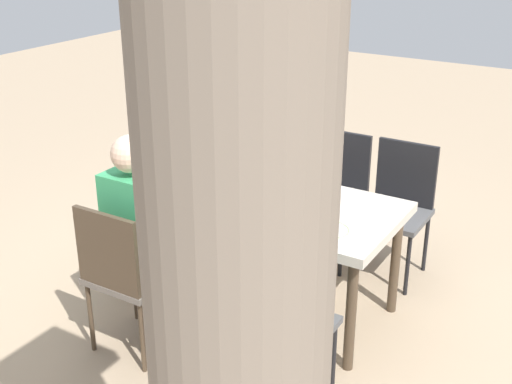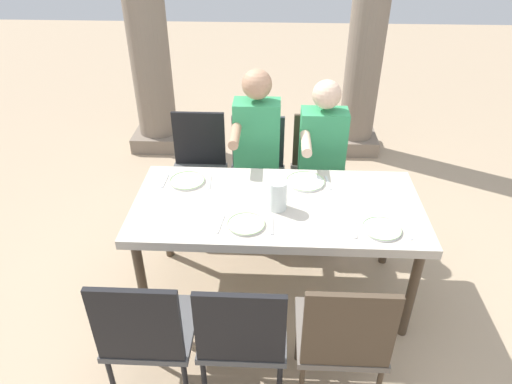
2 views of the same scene
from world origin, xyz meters
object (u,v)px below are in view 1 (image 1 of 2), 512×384
plate_2 (207,202)px  chair_mid_south (335,187)px  chair_east_north (125,270)px  chair_mid_north (197,298)px  chair_west_south (398,202)px  diner_woman_green (144,233)px  chair_east_south (275,173)px  plate_3 (199,164)px  diner_man_white (215,248)px  plate_1 (298,187)px  chair_west_north (276,323)px  dining_table (255,205)px  water_pitcher (260,180)px  plate_0 (328,230)px

plate_2 → chair_mid_south: bearing=-107.6°
chair_east_north → chair_mid_north: bearing=180.0°
chair_west_south → diner_woman_green: size_ratio=0.72×
chair_east_south → plate_3: bearing=65.9°
diner_man_white → plate_1: bearing=-91.1°
chair_west_south → chair_mid_north: (0.48, 1.69, -0.02)m
chair_west_south → chair_east_south: chair_east_south is taller
diner_woman_green → chair_mid_south: bearing=-108.0°
chair_mid_south → chair_west_north: bearing=105.8°
diner_woman_green → chair_east_north: bearing=89.0°
chair_west_north → chair_mid_north: bearing=-0.2°
chair_mid_south → plate_1: size_ratio=4.15×
chair_east_north → chair_mid_south: bearing=-106.2°
dining_table → diner_man_white: diner_man_white is taller
chair_mid_north → plate_3: chair_mid_north is taller
chair_west_north → plate_1: bearing=-67.1°
chair_mid_south → water_pitcher: size_ratio=4.86×
chair_east_north → plate_1: bearing=-115.3°
plate_0 → plate_1: (0.42, -0.46, 0.00)m
plate_3 → chair_east_south: bearing=-114.1°
diner_man_white → water_pitcher: size_ratio=7.16×
chair_west_north → chair_west_south: 1.69m
chair_west_north → chair_west_south: (-0.00, -1.69, 0.00)m
plate_1 → plate_2: size_ratio=0.87×
chair_west_south → diner_man_white: size_ratio=0.68×
plate_0 → plate_2: (0.79, 0.03, -0.00)m
chair_mid_south → chair_east_north: (0.49, 1.68, -0.00)m
chair_east_north → plate_3: size_ratio=4.09×
chair_east_north → chair_west_north: bearing=179.9°
chair_east_south → diner_woman_green: diner_woman_green is taller
chair_east_south → plate_1: 0.82m
water_pitcher → chair_east_north: bearing=69.7°
chair_east_south → diner_man_white: size_ratio=0.70×
dining_table → plate_3: bearing=-22.5°
chair_mid_north → chair_east_north: 0.49m
chair_east_north → diner_man_white: bearing=-160.5°
diner_man_white → plate_2: size_ratio=5.31×
chair_mid_south → diner_man_white: diner_man_white is taller
chair_east_south → plate_2: (-0.15, 1.09, 0.21)m
chair_east_south → plate_2: size_ratio=3.70×
dining_table → chair_mid_south: size_ratio=1.95×
diner_man_white → plate_3: bearing=-50.3°
chair_mid_south → plate_0: 1.17m
chair_east_north → plate_1: 1.21m
diner_woman_green → plate_3: size_ratio=5.68×
chair_mid_south → chair_east_south: size_ratio=0.97×
plate_1 → plate_2: same height
chair_mid_north → chair_east_south: bearing=-73.8°
dining_table → plate_0: (-0.60, 0.22, 0.08)m
dining_table → chair_east_north: bearing=68.6°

